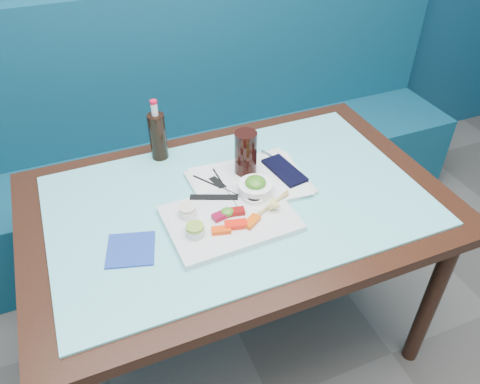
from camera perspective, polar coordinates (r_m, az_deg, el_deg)
name	(u,v)px	position (r m, az deg, el deg)	size (l,w,h in m)	color
booth_bench	(176,159)	(2.43, -7.78, 3.96)	(3.00, 0.56, 1.17)	navy
dining_table	(238,219)	(1.62, -0.29, -3.34)	(1.40, 0.90, 0.75)	black
glass_top	(238,200)	(1.56, -0.30, -0.98)	(1.22, 0.76, 0.01)	#65C6CA
sashimi_plate	(230,219)	(1.47, -1.22, -3.28)	(0.39, 0.28, 0.02)	silver
salmon_left	(221,230)	(1.41, -2.31, -4.68)	(0.06, 0.03, 0.01)	#F14009
salmon_mid	(236,225)	(1.42, -0.50, -3.99)	(0.07, 0.03, 0.02)	red
salmon_right	(252,222)	(1.43, 1.44, -3.62)	(0.06, 0.03, 0.01)	#E85309
tuna_left	(220,216)	(1.45, -2.41, -2.93)	(0.05, 0.03, 0.02)	maroon
tuna_right	(237,211)	(1.47, -0.40, -2.39)	(0.05, 0.03, 0.02)	maroon
seaweed_garnish	(227,212)	(1.46, -1.56, -2.45)	(0.04, 0.04, 0.02)	#3E841E
ramekin_wasabi	(195,231)	(1.40, -5.49, -4.79)	(0.06, 0.06, 0.02)	silver
wasabi_fill	(195,227)	(1.39, -5.53, -4.26)	(0.05, 0.05, 0.01)	#80A435
ramekin_ginger	(188,212)	(1.47, -6.40, -2.49)	(0.06, 0.06, 0.02)	white
ginger_fill	(187,208)	(1.45, -6.45, -1.98)	(0.05, 0.05, 0.01)	beige
soy_dish	(254,197)	(1.52, 1.76, -0.61)	(0.07, 0.07, 0.01)	white
soy_fill	(254,195)	(1.52, 1.76, -0.31)	(0.06, 0.06, 0.01)	black
lemon_wedge	(276,205)	(1.47, 4.45, -1.62)	(0.04, 0.04, 0.04)	#F0DE72
chopstick_sleeve	(214,197)	(1.53, -3.19, -0.63)	(0.16, 0.02, 0.00)	black
wooden_chopstick_a	(264,209)	(1.48, 2.95, -2.14)	(0.01, 0.01, 0.23)	tan
wooden_chopstick_b	(267,209)	(1.48, 3.30, -2.04)	(0.01, 0.01, 0.23)	tan
serving_tray	(249,183)	(1.61, 1.11, 1.14)	(0.38, 0.29, 0.01)	silver
paper_placemat	(249,181)	(1.61, 1.12, 1.37)	(0.38, 0.27, 0.00)	silver
seaweed_bowl	(255,189)	(1.54, 1.89, 0.35)	(0.11, 0.11, 0.05)	white
seaweed_salad	(256,182)	(1.52, 1.91, 1.17)	(0.07, 0.07, 0.03)	#39781B
cola_glass	(246,153)	(1.61, 0.70, 4.79)	(0.08, 0.08, 0.16)	black
navy_pouch	(284,171)	(1.65, 5.42, 2.62)	(0.08, 0.18, 0.01)	black
fork	(270,156)	(1.73, 3.68, 4.44)	(0.01, 0.01, 0.09)	white
black_chopstick_a	(223,189)	(1.57, -2.06, 0.39)	(0.01, 0.01, 0.26)	black
black_chopstick_b	(225,188)	(1.57, -1.78, 0.45)	(0.01, 0.01, 0.24)	black
tray_sleeve	(224,189)	(1.57, -1.92, 0.39)	(0.03, 0.16, 0.00)	black
cola_bottle_body	(158,137)	(1.73, -9.98, 6.67)	(0.06, 0.06, 0.18)	black
cola_bottle_neck	(154,109)	(1.67, -10.40, 9.89)	(0.02, 0.02, 0.05)	silver
cola_bottle_cap	(153,102)	(1.66, -10.52, 10.75)	(0.03, 0.03, 0.01)	red
blue_napkin	(131,249)	(1.42, -13.17, -6.84)	(0.14, 0.14, 0.01)	navy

